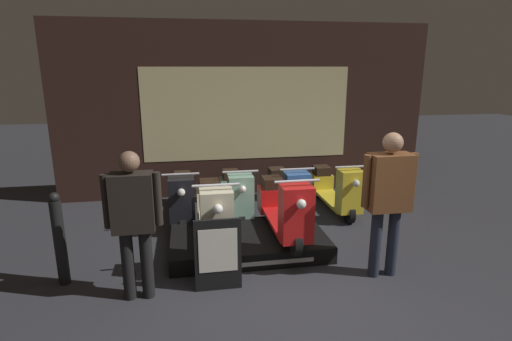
{
  "coord_description": "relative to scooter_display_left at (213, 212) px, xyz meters",
  "views": [
    {
      "loc": [
        -1.12,
        -3.53,
        2.4
      ],
      "look_at": [
        -0.15,
        2.06,
        0.92
      ],
      "focal_mm": 28.0,
      "sensor_mm": 36.0,
      "label": 1
    }
  ],
  "objects": [
    {
      "name": "price_sign_board",
      "position": [
        -0.01,
        -0.89,
        -0.16
      ],
      "size": [
        0.51,
        0.04,
        0.83
      ],
      "color": "black",
      "rests_on": "ground_plane"
    },
    {
      "name": "shop_wall_back",
      "position": [
        0.84,
        2.54,
        1.02
      ],
      "size": [
        6.99,
        0.09,
        3.2
      ],
      "color": "#331E19",
      "rests_on": "ground_plane"
    },
    {
      "name": "ground_plane",
      "position": [
        0.84,
        -1.34,
        -0.58
      ],
      "size": [
        30.0,
        30.0,
        0.0
      ],
      "primitive_type": "plane",
      "color": "#2D2D33"
    },
    {
      "name": "scooter_display_right",
      "position": [
        0.93,
        0.0,
        0.0
      ],
      "size": [
        0.53,
        1.8,
        0.93
      ],
      "color": "black",
      "rests_on": "display_platform"
    },
    {
      "name": "scooter_display_left",
      "position": [
        0.0,
        0.0,
        0.0
      ],
      "size": [
        0.53,
        1.8,
        0.93
      ],
      "color": "black",
      "rests_on": "display_platform"
    },
    {
      "name": "scooter_backrow_1",
      "position": [
        0.46,
        1.36,
        -0.22
      ],
      "size": [
        0.53,
        1.8,
        0.93
      ],
      "color": "black",
      "rests_on": "ground_plane"
    },
    {
      "name": "person_right_browsing",
      "position": [
        1.92,
        -0.9,
        0.45
      ],
      "size": [
        0.64,
        0.27,
        1.71
      ],
      "color": "#232838",
      "rests_on": "ground_plane"
    },
    {
      "name": "scooter_backrow_0",
      "position": [
        -0.41,
        1.36,
        -0.22
      ],
      "size": [
        0.53,
        1.8,
        0.93
      ],
      "color": "black",
      "rests_on": "ground_plane"
    },
    {
      "name": "person_left_browsing",
      "position": [
        -0.86,
        -0.9,
        0.36
      ],
      "size": [
        0.58,
        0.24,
        1.6
      ],
      "color": "black",
      "rests_on": "ground_plane"
    },
    {
      "name": "scooter_backrow_2",
      "position": [
        1.32,
        1.36,
        -0.22
      ],
      "size": [
        0.53,
        1.8,
        0.93
      ],
      "color": "black",
      "rests_on": "ground_plane"
    },
    {
      "name": "street_bollard",
      "position": [
        -1.74,
        -0.45,
        -0.04
      ],
      "size": [
        0.13,
        0.13,
        1.09
      ],
      "color": "black",
      "rests_on": "ground_plane"
    },
    {
      "name": "display_platform",
      "position": [
        0.46,
        0.05,
        -0.47
      ],
      "size": [
        2.06,
        1.24,
        0.22
      ],
      "color": "black",
      "rests_on": "ground_plane"
    },
    {
      "name": "scooter_backrow_3",
      "position": [
        2.18,
        1.36,
        -0.22
      ],
      "size": [
        0.53,
        1.8,
        0.93
      ],
      "color": "black",
      "rests_on": "ground_plane"
    }
  ]
}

